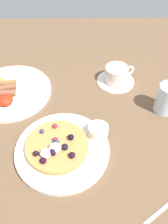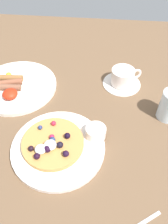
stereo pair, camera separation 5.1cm
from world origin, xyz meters
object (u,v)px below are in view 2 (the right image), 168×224
(breakfast_plate, at_px, (17,86))
(pancake_plate, at_px, (58,147))
(syrup_ramekin, at_px, (96,132))
(coffee_cup, at_px, (123,76))
(coffee_saucer, at_px, (122,83))

(breakfast_plate, bearing_deg, pancake_plate, -51.44)
(pancake_plate, relative_size, breakfast_plate, 0.93)
(syrup_ramekin, height_order, coffee_cup, coffee_cup)
(breakfast_plate, relative_size, coffee_cup, 2.60)
(pancake_plate, relative_size, coffee_saucer, 1.93)
(coffee_saucer, xyz_separation_m, coffee_cup, (0.00, 0.00, 0.03))
(pancake_plate, xyz_separation_m, breakfast_plate, (-0.19, 0.24, 0.00))
(coffee_cup, bearing_deg, breakfast_plate, -171.22)
(pancake_plate, relative_size, syrup_ramekin, 4.50)
(coffee_cup, bearing_deg, syrup_ramekin, -107.58)
(pancake_plate, bearing_deg, syrup_ramekin, 24.60)
(syrup_ramekin, bearing_deg, breakfast_plate, 146.46)
(syrup_ramekin, xyz_separation_m, coffee_saucer, (0.08, 0.25, -0.03))
(pancake_plate, xyz_separation_m, coffee_saucer, (0.18, 0.29, -0.00))
(breakfast_plate, bearing_deg, syrup_ramekin, -33.54)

